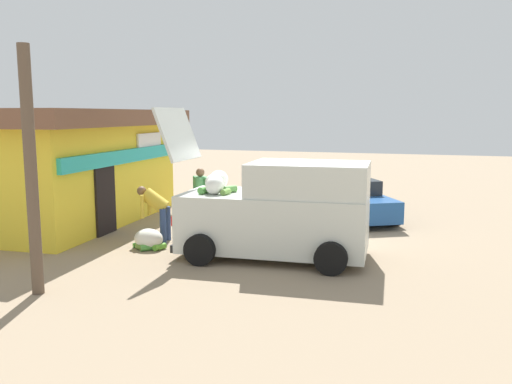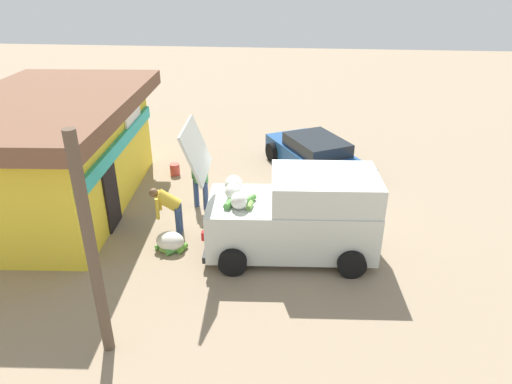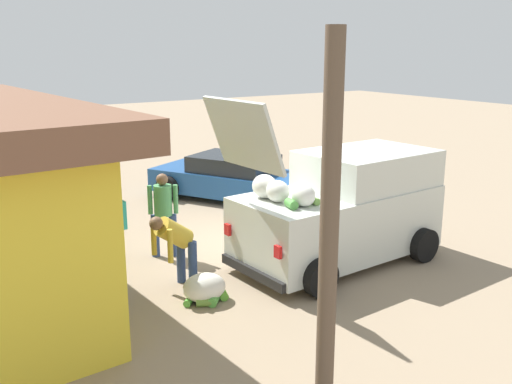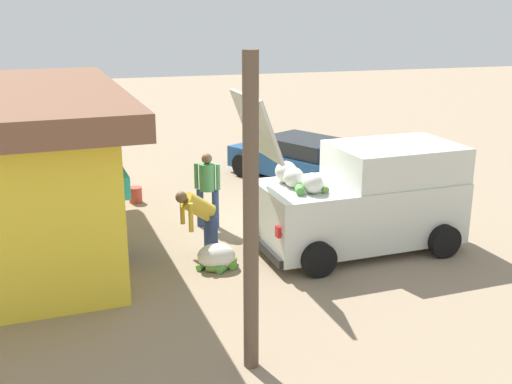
{
  "view_description": "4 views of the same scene",
  "coord_description": "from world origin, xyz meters",
  "px_view_note": "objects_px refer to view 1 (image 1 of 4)",
  "views": [
    {
      "loc": [
        -11.87,
        -3.49,
        3.03
      ],
      "look_at": [
        0.97,
        0.73,
        1.03
      ],
      "focal_mm": 37.11,
      "sensor_mm": 36.0,
      "label": 1
    },
    {
      "loc": [
        -10.75,
        -0.51,
        6.21
      ],
      "look_at": [
        -0.01,
        0.53,
        0.91
      ],
      "focal_mm": 32.19,
      "sensor_mm": 36.0,
      "label": 2
    },
    {
      "loc": [
        -9.09,
        6.4,
        3.96
      ],
      "look_at": [
        0.5,
        0.2,
        1.05
      ],
      "focal_mm": 40.44,
      "sensor_mm": 36.0,
      "label": 3
    },
    {
      "loc": [
        -11.87,
        4.71,
        4.65
      ],
      "look_at": [
        -0.03,
        1.3,
        0.92
      ],
      "focal_mm": 43.74,
      "sensor_mm": 36.0,
      "label": 4
    }
  ],
  "objects_px": {
    "paint_bucket": "(190,206)",
    "storefront_bar": "(67,164)",
    "delivery_van": "(280,211)",
    "customer_bending": "(156,207)",
    "parked_sedan": "(344,198)",
    "unloaded_banana_pile": "(149,240)",
    "vendor_standing": "(201,194)"
  },
  "relations": [
    {
      "from": "vendor_standing",
      "to": "customer_bending",
      "type": "relative_size",
      "value": 1.23
    },
    {
      "from": "delivery_van",
      "to": "parked_sedan",
      "type": "xyz_separation_m",
      "value": [
        4.94,
        -0.57,
        -0.45
      ]
    },
    {
      "from": "storefront_bar",
      "to": "unloaded_banana_pile",
      "type": "relative_size",
      "value": 9.44
    },
    {
      "from": "paint_bucket",
      "to": "storefront_bar",
      "type": "bearing_deg",
      "value": 132.34
    },
    {
      "from": "parked_sedan",
      "to": "customer_bending",
      "type": "xyz_separation_m",
      "value": [
        -4.46,
        3.77,
        0.26
      ]
    },
    {
      "from": "storefront_bar",
      "to": "delivery_van",
      "type": "height_order",
      "value": "delivery_van"
    },
    {
      "from": "delivery_van",
      "to": "unloaded_banana_pile",
      "type": "distance_m",
      "value": 3.15
    },
    {
      "from": "parked_sedan",
      "to": "vendor_standing",
      "type": "relative_size",
      "value": 2.84
    },
    {
      "from": "delivery_van",
      "to": "customer_bending",
      "type": "xyz_separation_m",
      "value": [
        0.48,
        3.2,
        -0.19
      ]
    },
    {
      "from": "delivery_van",
      "to": "customer_bending",
      "type": "distance_m",
      "value": 3.24
    },
    {
      "from": "vendor_standing",
      "to": "customer_bending",
      "type": "bearing_deg",
      "value": 162.98
    },
    {
      "from": "vendor_standing",
      "to": "delivery_van",
      "type": "bearing_deg",
      "value": -126.29
    },
    {
      "from": "vendor_standing",
      "to": "unloaded_banana_pile",
      "type": "distance_m",
      "value": 2.36
    },
    {
      "from": "storefront_bar",
      "to": "unloaded_banana_pile",
      "type": "height_order",
      "value": "storefront_bar"
    },
    {
      "from": "parked_sedan",
      "to": "customer_bending",
      "type": "height_order",
      "value": "customer_bending"
    },
    {
      "from": "parked_sedan",
      "to": "unloaded_banana_pile",
      "type": "bearing_deg",
      "value": 144.97
    },
    {
      "from": "vendor_standing",
      "to": "unloaded_banana_pile",
      "type": "bearing_deg",
      "value": 172.19
    },
    {
      "from": "parked_sedan",
      "to": "delivery_van",
      "type": "bearing_deg",
      "value": 173.44
    },
    {
      "from": "storefront_bar",
      "to": "vendor_standing",
      "type": "xyz_separation_m",
      "value": [
        0.2,
        -3.98,
        -0.7
      ]
    },
    {
      "from": "storefront_bar",
      "to": "paint_bucket",
      "type": "distance_m",
      "value": 3.85
    },
    {
      "from": "storefront_bar",
      "to": "paint_bucket",
      "type": "xyz_separation_m",
      "value": [
        2.4,
        -2.63,
        -1.46
      ]
    },
    {
      "from": "storefront_bar",
      "to": "parked_sedan",
      "type": "xyz_separation_m",
      "value": [
        3.13,
        -7.28,
        -1.08
      ]
    },
    {
      "from": "parked_sedan",
      "to": "unloaded_banana_pile",
      "type": "distance_m",
      "value": 6.29
    },
    {
      "from": "unloaded_banana_pile",
      "to": "paint_bucket",
      "type": "relative_size",
      "value": 2.14
    },
    {
      "from": "vendor_standing",
      "to": "storefront_bar",
      "type": "bearing_deg",
      "value": 92.92
    },
    {
      "from": "storefront_bar",
      "to": "customer_bending",
      "type": "bearing_deg",
      "value": -110.68
    },
    {
      "from": "storefront_bar",
      "to": "customer_bending",
      "type": "xyz_separation_m",
      "value": [
        -1.32,
        -3.51,
        -0.82
      ]
    },
    {
      "from": "parked_sedan",
      "to": "paint_bucket",
      "type": "distance_m",
      "value": 4.72
    },
    {
      "from": "unloaded_banana_pile",
      "to": "parked_sedan",
      "type": "bearing_deg",
      "value": -35.03
    },
    {
      "from": "parked_sedan",
      "to": "unloaded_banana_pile",
      "type": "height_order",
      "value": "parked_sedan"
    },
    {
      "from": "customer_bending",
      "to": "storefront_bar",
      "type": "bearing_deg",
      "value": 69.32
    },
    {
      "from": "storefront_bar",
      "to": "unloaded_banana_pile",
      "type": "bearing_deg",
      "value": -118.75
    }
  ]
}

